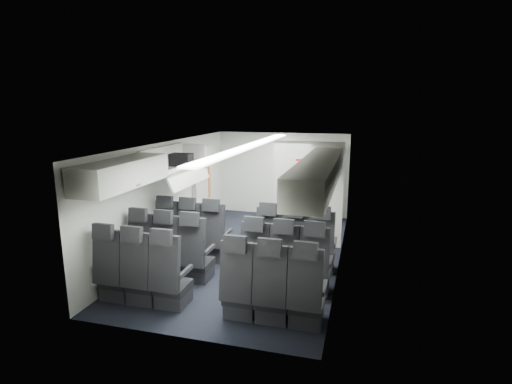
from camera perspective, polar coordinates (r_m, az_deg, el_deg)
The scene contains 14 objects.
cabin_shell at distance 7.58m, azimuth -0.80°, elevation -0.82°, with size 3.41×6.01×2.16m.
seat_row_front at distance 7.29m, azimuth -1.95°, elevation -7.27°, with size 3.33×0.56×1.24m.
seat_row_mid at distance 6.49m, azimuth -4.33°, elevation -9.83°, with size 3.33×0.56×1.24m.
seat_row_rear at distance 5.73m, azimuth -7.41°, elevation -13.07°, with size 3.33×0.56×1.24m.
overhead_bin_left_rear at distance 6.22m, azimuth -18.59°, elevation 2.54°, with size 0.53×1.80×0.40m.
overhead_bin_left_front_open at distance 7.76m, azimuth -11.65°, elevation 3.85°, with size 0.64×1.70×0.72m.
overhead_bin_right_rear at distance 5.22m, azimuth 7.91°, elevation 1.29°, with size 0.53×1.80×0.40m.
overhead_bin_right_front at distance 6.94m, azimuth 9.81°, elevation 3.97°, with size 0.53×1.70×0.40m.
bulkhead_partition at distance 8.16m, azimuth 7.40°, elevation -0.32°, with size 1.40×0.15×2.13m.
galley_unit at distance 10.05m, azimuth 8.74°, elevation 1.32°, with size 0.85×0.52×1.90m.
boarding_door at distance 9.58m, azimuth -7.67°, elevation 0.84°, with size 0.12×1.27×1.86m.
flight_attendant at distance 8.84m, azimuth 4.30°, elevation -0.56°, with size 0.64×0.42×1.76m, color black.
carry_on_bag at distance 7.96m, azimuth -10.61°, elevation 4.57°, with size 0.40×0.28×0.24m, color black.
papers at distance 8.73m, azimuth 5.48°, elevation 0.36°, with size 0.18×0.02×0.12m, color white.
Camera 1 is at (2.04, -7.09, 2.85)m, focal length 28.00 mm.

